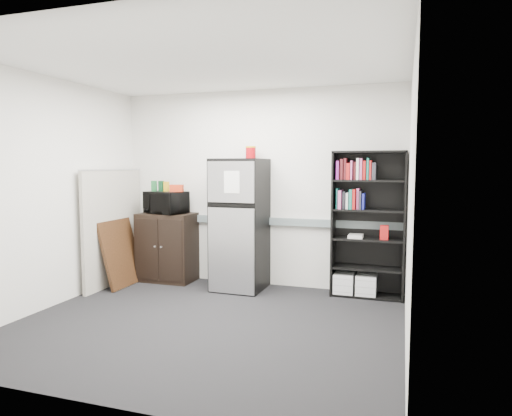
{
  "coord_description": "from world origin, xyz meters",
  "views": [
    {
      "loc": [
        1.95,
        -4.3,
        1.67
      ],
      "look_at": [
        0.26,
        0.9,
        1.16
      ],
      "focal_mm": 32.0,
      "sensor_mm": 36.0,
      "label": 1
    }
  ],
  "objects_px": {
    "microwave": "(166,202)",
    "refrigerator": "(240,224)",
    "bookshelf": "(366,221)",
    "cubicle_partition": "(113,227)",
    "cabinet": "(167,247)"
  },
  "relations": [
    {
      "from": "cubicle_partition",
      "to": "microwave",
      "type": "height_order",
      "value": "cubicle_partition"
    },
    {
      "from": "bookshelf",
      "to": "microwave",
      "type": "height_order",
      "value": "bookshelf"
    },
    {
      "from": "cubicle_partition",
      "to": "microwave",
      "type": "relative_size",
      "value": 2.85
    },
    {
      "from": "cubicle_partition",
      "to": "refrigerator",
      "type": "relative_size",
      "value": 0.92
    },
    {
      "from": "refrigerator",
      "to": "cabinet",
      "type": "bearing_deg",
      "value": 177.14
    },
    {
      "from": "cabinet",
      "to": "microwave",
      "type": "bearing_deg",
      "value": -90.0
    },
    {
      "from": "microwave",
      "to": "refrigerator",
      "type": "bearing_deg",
      "value": 12.87
    },
    {
      "from": "bookshelf",
      "to": "refrigerator",
      "type": "height_order",
      "value": "bookshelf"
    },
    {
      "from": "bookshelf",
      "to": "microwave",
      "type": "relative_size",
      "value": 3.25
    },
    {
      "from": "bookshelf",
      "to": "refrigerator",
      "type": "distance_m",
      "value": 1.66
    },
    {
      "from": "bookshelf",
      "to": "cabinet",
      "type": "xyz_separation_m",
      "value": [
        -2.8,
        -0.07,
        -0.48
      ]
    },
    {
      "from": "bookshelf",
      "to": "cabinet",
      "type": "relative_size",
      "value": 1.88
    },
    {
      "from": "cubicle_partition",
      "to": "microwave",
      "type": "xyz_separation_m",
      "value": [
        0.61,
        0.4,
        0.33
      ]
    },
    {
      "from": "microwave",
      "to": "cabinet",
      "type": "bearing_deg",
      "value": 106.06
    },
    {
      "from": "cabinet",
      "to": "refrigerator",
      "type": "relative_size",
      "value": 0.56
    }
  ]
}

